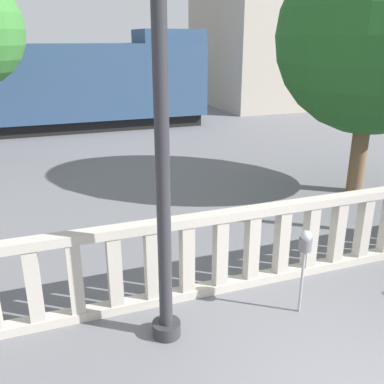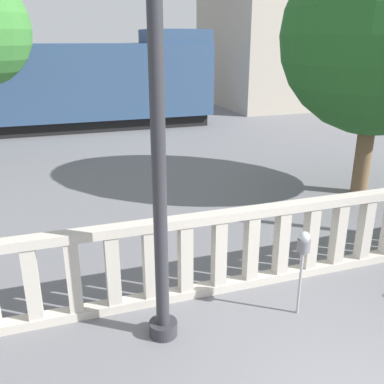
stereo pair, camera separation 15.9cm
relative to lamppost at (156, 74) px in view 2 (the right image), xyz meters
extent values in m
cube|color=#BCB5A8|center=(1.72, 0.79, -3.49)|extent=(13.20, 0.24, 0.14)
cube|color=#BCB5A8|center=(1.72, 0.79, -2.23)|extent=(13.20, 0.24, 0.14)
cube|color=#BCB5A8|center=(-1.68, 0.79, -2.86)|extent=(0.20, 0.20, 1.12)
cube|color=#BCB5A8|center=(-1.12, 0.79, -2.86)|extent=(0.20, 0.20, 1.12)
cube|color=#BCB5A8|center=(-0.55, 0.79, -2.86)|extent=(0.20, 0.20, 1.12)
cube|color=#BCB5A8|center=(0.02, 0.79, -2.86)|extent=(0.20, 0.20, 1.12)
cube|color=#BCB5A8|center=(0.58, 0.79, -2.86)|extent=(0.20, 0.20, 1.12)
cube|color=#BCB5A8|center=(1.15, 0.79, -2.86)|extent=(0.20, 0.20, 1.12)
cube|color=#BCB5A8|center=(1.72, 0.79, -2.86)|extent=(0.20, 0.20, 1.12)
cube|color=#BCB5A8|center=(2.28, 0.79, -2.86)|extent=(0.20, 0.20, 1.12)
cube|color=#BCB5A8|center=(2.85, 0.79, -2.86)|extent=(0.20, 0.20, 1.12)
cube|color=#BCB5A8|center=(3.42, 0.79, -2.86)|extent=(0.20, 0.20, 1.12)
cube|color=#BCB5A8|center=(3.98, 0.79, -2.86)|extent=(0.20, 0.20, 1.12)
cylinder|color=#2D2D33|center=(0.00, 0.00, -3.46)|extent=(0.40, 0.40, 0.20)
cylinder|color=#2D2D33|center=(0.00, 0.00, -0.12)|extent=(0.18, 0.18, 6.48)
cylinder|color=#99999E|center=(2.06, -0.17, -3.04)|extent=(0.04, 0.04, 1.04)
cylinder|color=slate|center=(2.06, -0.17, -2.42)|extent=(0.19, 0.19, 0.19)
sphere|color=#B2B7BC|center=(2.06, -0.17, -2.29)|extent=(0.16, 0.16, 0.16)
cube|color=black|center=(-3.26, 15.38, -3.28)|extent=(18.49, 2.42, 0.55)
cube|color=navy|center=(4.76, 15.38, 0.47)|extent=(2.83, 2.72, 0.60)
cube|color=#ADA393|center=(14.74, 19.93, 1.20)|extent=(11.77, 8.30, 9.51)
cylinder|color=brown|center=(6.53, 4.00, -2.45)|extent=(0.43, 0.43, 2.21)
sphere|color=#235B23|center=(6.53, 4.00, 0.43)|extent=(4.74, 4.74, 4.74)
camera|label=1|loc=(-1.36, -4.81, 0.37)|focal=40.00mm
camera|label=2|loc=(-1.22, -4.87, 0.37)|focal=40.00mm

